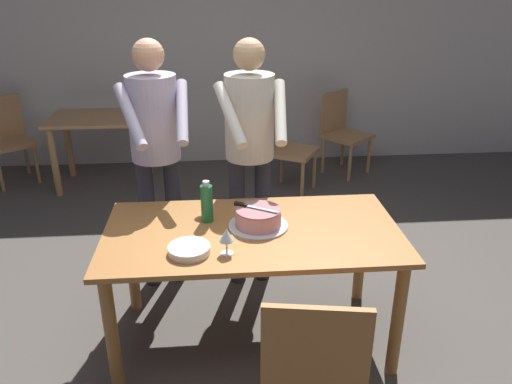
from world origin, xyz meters
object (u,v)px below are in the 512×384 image
(plate_stack, at_px, (189,250))
(background_table, at_px, (101,132))
(water_bottle, at_px, (207,203))
(background_chair_1, at_px, (7,137))
(person_cutting_cake, at_px, (250,140))
(background_chair_2, at_px, (285,145))
(cake_knife, at_px, (247,206))
(person_standing_beside, at_px, (155,141))
(main_dining_table, at_px, (252,247))
(cake_on_platter, at_px, (258,218))
(chair_near_side, at_px, (313,367))
(wine_glass_near, at_px, (226,236))
(background_chair_0, at_px, (342,129))

(plate_stack, xyz_separation_m, background_table, (-1.03, 2.84, -0.19))
(water_bottle, bearing_deg, background_chair_1, 128.70)
(water_bottle, xyz_separation_m, person_cutting_cake, (0.29, 0.51, 0.21))
(background_chair_2, bearing_deg, background_chair_1, 169.80)
(cake_knife, bearing_deg, person_standing_beside, 132.77)
(plate_stack, distance_m, background_table, 3.03)
(main_dining_table, xyz_separation_m, background_table, (-1.37, 2.62, -0.07))
(plate_stack, xyz_separation_m, water_bottle, (0.09, 0.36, 0.09))
(main_dining_table, xyz_separation_m, cake_knife, (-0.02, 0.08, 0.22))
(cake_on_platter, distance_m, plate_stack, 0.46)
(plate_stack, relative_size, water_bottle, 0.88)
(chair_near_side, distance_m, background_chair_2, 3.12)
(person_cutting_cake, relative_size, background_table, 1.72)
(background_chair_1, bearing_deg, person_standing_beside, -49.65)
(cake_knife, height_order, background_chair_1, background_chair_1)
(water_bottle, relative_size, chair_near_side, 0.28)
(main_dining_table, relative_size, background_chair_1, 1.85)
(water_bottle, relative_size, background_chair_2, 0.28)
(cake_on_platter, distance_m, wine_glass_near, 0.35)
(background_chair_0, height_order, background_chair_1, same)
(person_standing_beside, height_order, chair_near_side, person_standing_beside)
(person_standing_beside, relative_size, background_chair_0, 1.91)
(chair_near_side, distance_m, background_table, 3.78)
(chair_near_side, height_order, background_table, chair_near_side)
(cake_knife, bearing_deg, background_table, 117.88)
(background_table, distance_m, background_chair_0, 2.59)
(cake_on_platter, xyz_separation_m, background_chair_2, (0.47, 2.25, -0.31))
(person_cutting_cake, relative_size, background_chair_0, 1.91)
(main_dining_table, bearing_deg, background_table, 117.62)
(main_dining_table, height_order, wine_glass_near, wine_glass_near)
(cake_knife, xyz_separation_m, background_table, (-1.35, 2.54, -0.29))
(wine_glass_near, relative_size, person_standing_beside, 0.08)
(wine_glass_near, relative_size, person_cutting_cake, 0.08)
(cake_on_platter, relative_size, cake_knife, 1.40)
(cake_on_platter, relative_size, person_cutting_cake, 0.20)
(cake_knife, bearing_deg, wine_glass_near, -111.16)
(cake_knife, bearing_deg, water_bottle, 165.13)
(person_standing_beside, xyz_separation_m, background_chair_2, (1.09, 1.62, -0.58))
(wine_glass_near, distance_m, chair_near_side, 0.76)
(background_chair_1, bearing_deg, main_dining_table, -49.58)
(person_standing_beside, distance_m, background_chair_2, 2.03)
(person_cutting_cake, bearing_deg, background_chair_2, 73.89)
(cake_on_platter, bearing_deg, person_cutting_cake, 90.19)
(chair_near_side, xyz_separation_m, background_table, (-1.57, 3.43, 0.09))
(cake_knife, xyz_separation_m, water_bottle, (-0.23, 0.06, -0.00))
(main_dining_table, distance_m, background_chair_2, 2.35)
(background_chair_0, bearing_deg, chair_near_side, -105.72)
(wine_glass_near, xyz_separation_m, background_chair_0, (1.36, 3.03, -0.36))
(water_bottle, relative_size, person_cutting_cake, 0.15)
(wine_glass_near, bearing_deg, background_table, 113.04)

